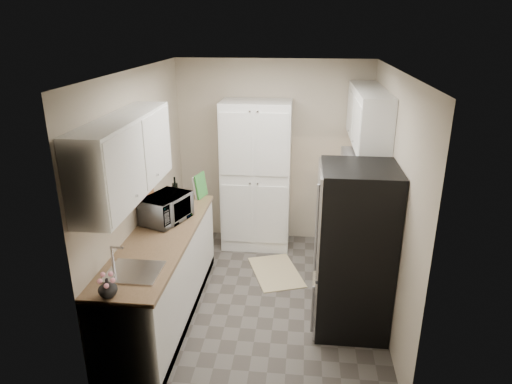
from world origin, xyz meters
TOP-DOWN VIEW (x-y plane):
  - ground at (0.00, 0.00)m, footprint 3.20×3.20m
  - room_shell at (-0.02, -0.01)m, footprint 2.64×3.24m
  - pantry_cabinet at (-0.20, 1.32)m, footprint 0.90×0.55m
  - base_cabinet_left at (-0.99, -0.43)m, footprint 0.60×2.30m
  - countertop_left at (-0.99, -0.43)m, footprint 0.63×2.33m
  - base_cabinet_right at (0.99, 1.19)m, footprint 0.60×0.80m
  - countertop_right at (0.99, 1.19)m, footprint 0.63×0.83m
  - electric_range at (0.97, 0.39)m, footprint 0.71×0.78m
  - refrigerator at (0.94, -0.41)m, footprint 0.70×0.72m
  - microwave at (-1.02, -0.07)m, footprint 0.52×0.61m
  - wine_bottle at (-1.09, 0.54)m, footprint 0.07×0.07m
  - flower_vase at (-1.06, -1.52)m, footprint 0.16×0.16m
  - cutting_board at (-0.81, 0.68)m, footprint 0.08×0.24m
  - toaster_oven at (0.96, 1.23)m, footprint 0.43×0.47m
  - fruit_basket at (0.97, 1.25)m, footprint 0.33×0.33m
  - kitchen_mat at (0.13, 0.54)m, footprint 0.78×0.97m

SIDE VIEW (x-z plane):
  - ground at x=0.00m, z-range 0.00..0.00m
  - kitchen_mat at x=0.13m, z-range 0.00..0.01m
  - base_cabinet_left at x=-0.99m, z-range 0.00..0.88m
  - base_cabinet_right at x=0.99m, z-range 0.00..0.88m
  - electric_range at x=0.97m, z-range -0.09..1.04m
  - refrigerator at x=0.94m, z-range 0.00..1.70m
  - countertop_left at x=-0.99m, z-range 0.88..0.92m
  - countertop_right at x=0.99m, z-range 0.88..0.92m
  - flower_vase at x=-1.06m, z-range 0.92..1.07m
  - pantry_cabinet at x=-0.20m, z-range 0.00..2.00m
  - toaster_oven at x=0.96m, z-range 0.92..1.14m
  - wine_bottle at x=-1.09m, z-range 0.92..1.19m
  - microwave at x=-1.02m, z-range 0.92..1.21m
  - cutting_board at x=-0.81m, z-range 0.92..1.22m
  - fruit_basket at x=0.97m, z-range 1.14..1.25m
  - room_shell at x=-0.02m, z-range 0.37..2.89m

